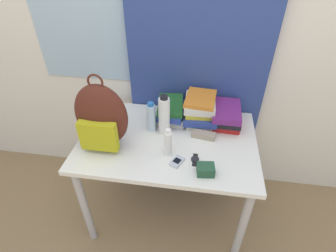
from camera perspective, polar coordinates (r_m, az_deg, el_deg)
name	(u,v)px	position (r m, az deg, el deg)	size (l,w,h in m)	color
wall_back	(178,34)	(1.82, 2.13, 19.43)	(6.00, 0.06, 2.50)	silver
curtain_blue	(199,38)	(1.76, 6.80, 18.55)	(0.95, 0.04, 2.50)	navy
desk	(168,150)	(1.73, 0.00, -5.18)	(1.11, 0.74, 0.73)	silver
backpack	(101,118)	(1.56, -14.35, 1.75)	(0.31, 0.18, 0.47)	#512319
book_stack_left	(171,111)	(1.80, 0.69, 3.27)	(0.21, 0.28, 0.13)	silver
book_stack_center	(200,109)	(1.77, 7.01, 3.61)	(0.22, 0.27, 0.20)	silver
book_stack_right	(226,116)	(1.79, 12.51, 2.18)	(0.20, 0.28, 0.13)	red
water_bottle	(151,117)	(1.69, -3.69, 1.91)	(0.06, 0.06, 0.21)	silver
sports_bottle	(164,116)	(1.64, -0.85, 2.27)	(0.07, 0.07, 0.28)	white
sunscreen_bottle	(168,143)	(1.50, 0.03, -3.70)	(0.05, 0.05, 0.18)	white
cell_phone	(177,162)	(1.50, 1.98, -7.77)	(0.09, 0.10, 0.02)	#B7BCC6
sunglasses_case	(204,135)	(1.68, 7.76, -1.94)	(0.16, 0.08, 0.04)	gray
camera_pouch	(206,170)	(1.45, 8.20, -9.38)	(0.10, 0.08, 0.06)	#234C33
wristwatch	(195,160)	(1.53, 5.91, -7.27)	(0.05, 0.10, 0.01)	black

